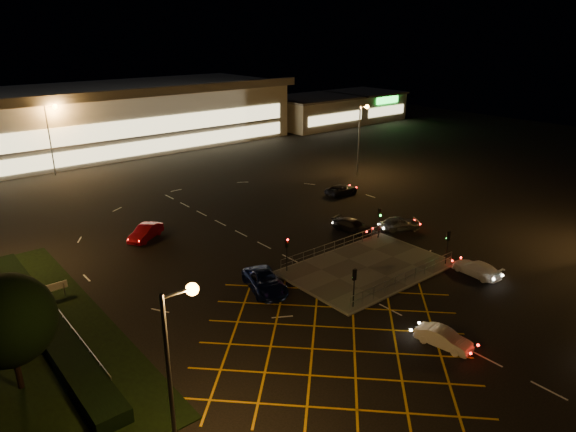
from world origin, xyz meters
TOP-DOWN VIEW (x-y plane):
  - ground at (0.00, 0.00)m, footprint 180.00×180.00m
  - pedestrian_island at (2.00, -2.00)m, footprint 14.00×9.00m
  - hedge at (-23.00, 6.00)m, footprint 2.00×26.00m
  - supermarket at (0.00, 61.95)m, footprint 72.00×26.50m
  - retail_unit_a at (46.00, 53.97)m, footprint 18.80×14.80m
  - retail_unit_b at (62.00, 53.96)m, footprint 14.80×14.80m
  - streetlight_sw at (-21.56, -12.00)m, footprint 1.78×0.56m
  - streetlight_ne at (24.44, 20.00)m, footprint 1.78×0.56m
  - streetlight_far_left at (-9.56, 48.00)m, footprint 1.78×0.56m
  - streetlight_far_right at (30.44, 50.00)m, footprint 1.78×0.56m
  - signal_sw at (-4.00, -5.99)m, footprint 0.28×0.30m
  - signal_se at (8.00, -5.99)m, footprint 0.28×0.30m
  - signal_nw at (-4.00, 1.99)m, footprint 0.28×0.30m
  - signal_ne at (8.00, 1.99)m, footprint 0.28×0.30m
  - tree_e at (-26.00, 0.00)m, footprint 5.40×5.40m
  - car_queue_white at (-2.98, -13.34)m, footprint 1.93×3.95m
  - car_left_blue at (-7.50, 0.51)m, footprint 3.97×5.93m
  - car_far_dkgrey at (7.38, 5.00)m, footprint 2.66×4.78m
  - car_right_silver at (11.50, 2.14)m, footprint 4.73×3.40m
  - car_circ_red at (-10.29, 16.85)m, footprint 4.62×3.75m
  - car_east_grey at (15.64, 14.87)m, footprint 4.59×2.13m
  - car_approach_white at (8.29, -8.88)m, footprint 2.12×4.48m

SIDE VIEW (x-z plane):
  - ground at x=0.00m, z-range 0.00..0.00m
  - pedestrian_island at x=2.00m, z-range 0.00..0.12m
  - hedge at x=-23.00m, z-range 0.00..1.00m
  - car_queue_white at x=-2.98m, z-range 0.00..1.25m
  - car_approach_white at x=8.29m, z-range 0.00..1.26m
  - car_east_grey at x=15.64m, z-range 0.00..1.27m
  - car_far_dkgrey at x=7.38m, z-range 0.00..1.31m
  - car_circ_red at x=-10.29m, z-range 0.00..1.48m
  - car_right_silver at x=11.50m, z-range 0.00..1.50m
  - car_left_blue at x=-7.50m, z-range 0.00..1.51m
  - signal_sw at x=-4.00m, z-range 0.79..3.94m
  - signal_se at x=8.00m, z-range 0.79..3.94m
  - signal_nw at x=-4.00m, z-range 0.79..3.94m
  - signal_ne at x=8.00m, z-range 0.79..3.94m
  - retail_unit_a at x=46.00m, z-range 0.04..6.39m
  - retail_unit_b at x=62.00m, z-range 0.05..6.40m
  - tree_e at x=-26.00m, z-range 0.97..8.32m
  - supermarket at x=0.00m, z-range 0.06..10.56m
  - streetlight_sw at x=-21.56m, z-range 1.55..11.58m
  - streetlight_ne at x=24.44m, z-range 1.55..11.58m
  - streetlight_far_left at x=-9.56m, z-range 1.55..11.58m
  - streetlight_far_right at x=30.44m, z-range 1.55..11.58m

